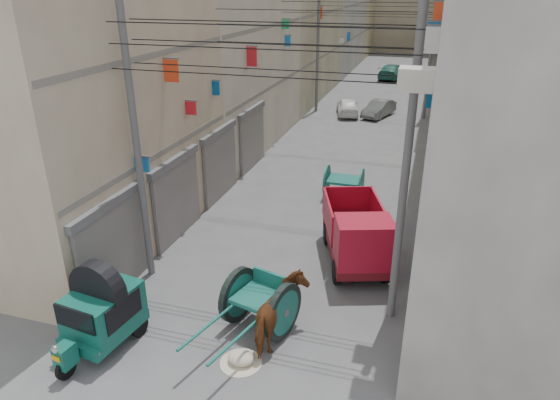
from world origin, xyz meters
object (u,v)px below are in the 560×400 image
at_px(mini_truck, 358,240).
at_px(feed_sack, 241,358).
at_px(auto_rickshaw, 101,309).
at_px(second_cart, 344,182).
at_px(horse, 280,314).
at_px(distant_car_grey, 379,109).
at_px(distant_car_white, 347,107).
at_px(tonga_cart, 260,302).
at_px(distant_car_green, 392,72).

relative_size(mini_truck, feed_sack, 6.46).
height_order(auto_rickshaw, feed_sack, auto_rickshaw).
relative_size(second_cart, feed_sack, 2.43).
xyz_separation_m(horse, distant_car_grey, (-0.36, 23.47, -0.28)).
bearing_deg(second_cart, auto_rickshaw, -110.03).
bearing_deg(mini_truck, feed_sack, -129.50).
relative_size(horse, distant_car_white, 0.58).
xyz_separation_m(tonga_cart, distant_car_white, (-1.77, 22.94, -0.21)).
bearing_deg(distant_car_green, mini_truck, 101.65).
xyz_separation_m(auto_rickshaw, horse, (4.06, 1.35, -0.21)).
relative_size(tonga_cart, mini_truck, 0.88).
distance_m(tonga_cart, distant_car_white, 23.01).
bearing_deg(auto_rickshaw, horse, 25.70).
xyz_separation_m(mini_truck, distant_car_white, (-3.66, 19.33, -0.42)).
distance_m(tonga_cart, mini_truck, 4.08).
bearing_deg(distant_car_white, tonga_cart, 80.79).
bearing_deg(second_cart, horse, -89.09).
distance_m(feed_sack, distant_car_grey, 24.50).
relative_size(auto_rickshaw, second_cart, 1.69).
xyz_separation_m(distant_car_white, distant_car_grey, (2.06, 0.17, -0.03)).
bearing_deg(auto_rickshaw, distant_car_green, 92.73).
bearing_deg(distant_car_grey, distant_car_green, 109.72).
bearing_deg(distant_car_white, auto_rickshaw, 72.59).
bearing_deg(horse, distant_car_grey, -84.36).
relative_size(distant_car_grey, distant_car_green, 0.72).
relative_size(tonga_cart, horse, 1.82).
relative_size(tonga_cart, feed_sack, 5.66).
bearing_deg(auto_rickshaw, distant_car_grey, 88.87).
distance_m(auto_rickshaw, mini_truck, 7.51).
bearing_deg(distant_car_white, second_cart, 85.67).
bearing_deg(distant_car_white, horse, 82.31).
relative_size(horse, distant_car_grey, 0.59).
distance_m(feed_sack, distant_car_white, 24.39).
distance_m(mini_truck, distant_car_green, 34.14).
distance_m(auto_rickshaw, horse, 4.28).
distance_m(distant_car_white, distant_car_grey, 2.07).
height_order(tonga_cart, horse, horse).
relative_size(mini_truck, horse, 2.08).
bearing_deg(feed_sack, distant_car_green, 90.33).
bearing_deg(feed_sack, mini_truck, 69.22).
height_order(mini_truck, distant_car_green, mini_truck).
distance_m(distant_car_grey, distant_car_green, 14.59).
bearing_deg(auto_rickshaw, feed_sack, 12.74).
xyz_separation_m(tonga_cart, horse, (0.65, -0.36, 0.04)).
bearing_deg(second_cart, feed_sack, -92.78).
bearing_deg(distant_car_green, auto_rickshaw, 93.48).
distance_m(auto_rickshaw, feed_sack, 3.53).
bearing_deg(tonga_cart, second_cart, 102.47).
xyz_separation_m(feed_sack, distant_car_white, (-1.77, 24.33, 0.41)).
height_order(tonga_cart, distant_car_green, tonga_cart).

